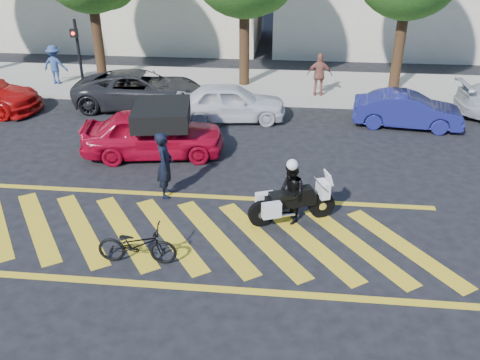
# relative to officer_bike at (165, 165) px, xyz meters

# --- Properties ---
(ground) EXTENTS (90.00, 90.00, 0.00)m
(ground) POSITION_rel_officer_bike_xyz_m (1.11, -1.87, -0.91)
(ground) COLOR black
(ground) RESTS_ON ground
(sidewalk) EXTENTS (60.00, 5.00, 0.15)m
(sidewalk) POSITION_rel_officer_bike_xyz_m (1.11, 10.13, -0.84)
(sidewalk) COLOR #9E998E
(sidewalk) RESTS_ON ground
(crosswalk) EXTENTS (12.33, 4.00, 0.01)m
(crosswalk) POSITION_rel_officer_bike_xyz_m (1.07, -1.87, -0.91)
(crosswalk) COLOR gold
(crosswalk) RESTS_ON ground
(signal_pole) EXTENTS (0.28, 0.43, 3.20)m
(signal_pole) POSITION_rel_officer_bike_xyz_m (-5.39, 7.87, 1.01)
(signal_pole) COLOR black
(signal_pole) RESTS_ON ground
(officer_bike) EXTENTS (0.53, 0.72, 1.83)m
(officer_bike) POSITION_rel_officer_bike_xyz_m (0.00, 0.00, 0.00)
(officer_bike) COLOR black
(officer_bike) RESTS_ON ground
(bicycle) EXTENTS (1.74, 0.65, 0.91)m
(bicycle) POSITION_rel_officer_bike_xyz_m (0.08, -3.03, -0.46)
(bicycle) COLOR black
(bicycle) RESTS_ON ground
(police_motorcycle) EXTENTS (2.14, 1.16, 0.99)m
(police_motorcycle) POSITION_rel_officer_bike_xyz_m (3.36, -0.99, -0.38)
(police_motorcycle) COLOR black
(police_motorcycle) RESTS_ON ground
(officer_moto) EXTENTS (0.82, 0.92, 1.56)m
(officer_moto) POSITION_rel_officer_bike_xyz_m (3.34, -0.97, -0.14)
(officer_moto) COLOR black
(officer_moto) RESTS_ON ground
(red_convertible) EXTENTS (4.60, 2.42, 1.49)m
(red_convertible) POSITION_rel_officer_bike_xyz_m (-0.99, 2.54, -0.17)
(red_convertible) COLOR #B00823
(red_convertible) RESTS_ON ground
(parked_mid_left) EXTENTS (5.30, 2.77, 1.42)m
(parked_mid_left) POSITION_rel_officer_bike_xyz_m (-2.69, 7.04, -0.20)
(parked_mid_left) COLOR black
(parked_mid_left) RESTS_ON ground
(parked_mid_right) EXTENTS (4.23, 2.11, 1.38)m
(parked_mid_right) POSITION_rel_officer_bike_xyz_m (1.01, 5.93, -0.22)
(parked_mid_right) COLOR silver
(parked_mid_right) RESTS_ON ground
(parked_right) EXTENTS (3.91, 1.76, 1.25)m
(parked_right) POSITION_rel_officer_bike_xyz_m (7.38, 5.93, -0.29)
(parked_right) COLOR navy
(parked_right) RESTS_ON ground
(pedestrian_left) EXTENTS (1.13, 0.70, 1.68)m
(pedestrian_left) POSITION_rel_officer_bike_xyz_m (-7.17, 9.32, 0.08)
(pedestrian_left) COLOR navy
(pedestrian_left) RESTS_ON sidewalk
(pedestrian_right) EXTENTS (1.04, 0.48, 1.74)m
(pedestrian_right) POSITION_rel_officer_bike_xyz_m (4.34, 8.81, 0.10)
(pedestrian_right) COLOR #A05B49
(pedestrian_right) RESTS_ON sidewalk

